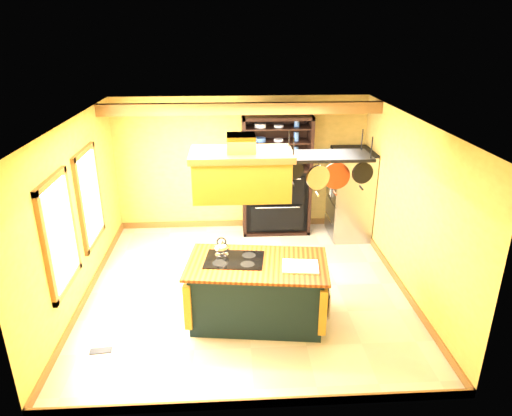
{
  "coord_description": "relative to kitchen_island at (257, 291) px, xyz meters",
  "views": [
    {
      "loc": [
        -0.22,
        -6.35,
        3.94
      ],
      "look_at": [
        0.17,
        0.3,
        1.27
      ],
      "focal_mm": 32.0,
      "sensor_mm": 36.0,
      "label": 1
    }
  ],
  "objects": [
    {
      "name": "refrigerator",
      "position": [
        1.99,
        2.74,
        0.36
      ],
      "size": [
        0.74,
        0.88,
        1.71
      ],
      "color": "#9CA0A4",
      "rests_on": "floor"
    },
    {
      "name": "wall_front",
      "position": [
        -0.12,
        -1.66,
        0.88
      ],
      "size": [
        5.0,
        0.02,
        2.7
      ],
      "primitive_type": "cube",
      "color": "#E7B754",
      "rests_on": "floor"
    },
    {
      "name": "window_far",
      "position": [
        -2.59,
        1.44,
        0.93
      ],
      "size": [
        0.06,
        1.06,
        1.56
      ],
      "color": "olive",
      "rests_on": "wall_left"
    },
    {
      "name": "wall_back",
      "position": [
        -0.12,
        3.34,
        0.88
      ],
      "size": [
        5.0,
        0.02,
        2.7
      ],
      "primitive_type": "cube",
      "color": "#E7B754",
      "rests_on": "floor"
    },
    {
      "name": "wall_right",
      "position": [
        2.38,
        0.84,
        0.88
      ],
      "size": [
        0.02,
        5.0,
        2.7
      ],
      "primitive_type": "cube",
      "color": "#E7B754",
      "rests_on": "floor"
    },
    {
      "name": "kitchen_island",
      "position": [
        0.0,
        0.0,
        0.0
      ],
      "size": [
        2.05,
        1.3,
        1.11
      ],
      "rotation": [
        0.0,
        0.0,
        -0.13
      ],
      "color": "black",
      "rests_on": "floor"
    },
    {
      "name": "ceiling",
      "position": [
        -0.12,
        0.84,
        2.23
      ],
      "size": [
        5.0,
        5.0,
        0.0
      ],
      "primitive_type": "plane",
      "rotation": [
        3.14,
        0.0,
        0.0
      ],
      "color": "white",
      "rests_on": "wall_back"
    },
    {
      "name": "range_hood",
      "position": [
        -0.2,
        -0.0,
        1.76
      ],
      "size": [
        1.28,
        0.73,
        0.8
      ],
      "color": "#B4902D",
      "rests_on": "ceiling"
    },
    {
      "name": "floor",
      "position": [
        -0.12,
        0.84,
        -0.47
      ],
      "size": [
        5.0,
        5.0,
        0.0
      ],
      "primitive_type": "plane",
      "color": "beige",
      "rests_on": "ground"
    },
    {
      "name": "ceiling_beam",
      "position": [
        -0.12,
        2.54,
        2.12
      ],
      "size": [
        5.0,
        0.15,
        0.2
      ],
      "primitive_type": "cube",
      "color": "olive",
      "rests_on": "ceiling"
    },
    {
      "name": "hutch",
      "position": [
        0.57,
        3.08,
        0.44
      ],
      "size": [
        1.34,
        0.61,
        2.38
      ],
      "color": "black",
      "rests_on": "floor"
    },
    {
      "name": "wall_left",
      "position": [
        -2.62,
        0.84,
        0.88
      ],
      "size": [
        0.02,
        5.0,
        2.7
      ],
      "primitive_type": "cube",
      "color": "#E7B754",
      "rests_on": "floor"
    },
    {
      "name": "floor_register",
      "position": [
        -2.07,
        -0.58,
        -0.46
      ],
      "size": [
        0.29,
        0.15,
        0.01
      ],
      "primitive_type": "cube",
      "rotation": [
        0.0,
        0.0,
        0.11
      ],
      "color": "black",
      "rests_on": "floor"
    },
    {
      "name": "pot_rack",
      "position": [
        0.91,
        0.0,
        1.85
      ],
      "size": [
        1.12,
        0.53,
        0.77
      ],
      "color": "black",
      "rests_on": "ceiling"
    },
    {
      "name": "window_near",
      "position": [
        -2.59,
        0.04,
        0.93
      ],
      "size": [
        0.06,
        1.06,
        1.56
      ],
      "color": "olive",
      "rests_on": "wall_left"
    }
  ]
}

